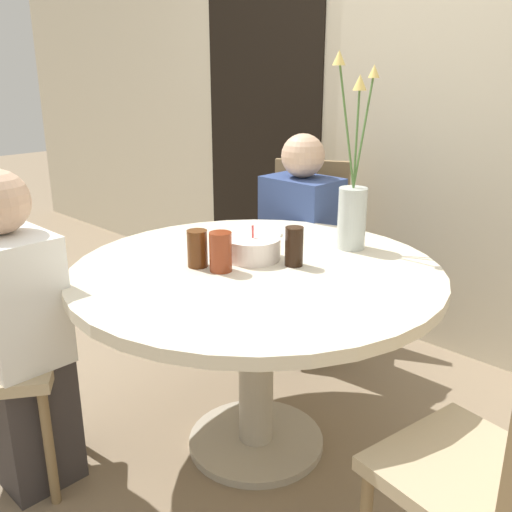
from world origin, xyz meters
The scene contains 14 objects.
ground_plane centered at (0.00, 0.00, 0.00)m, with size 16.00×16.00×0.00m, color #89755B.
wall_back centered at (0.00, 1.25, 1.30)m, with size 8.00×0.05×2.60m.
doorway_panel centered at (-1.13, 1.21, 1.02)m, with size 0.90×0.01×2.05m.
dining_table centered at (0.00, 0.00, 0.59)m, with size 1.27×1.27×0.72m.
chair_near_front centered at (-0.46, 0.84, 0.52)m, with size 0.54×0.54×0.92m.
chair_far_back centered at (0.94, -0.16, 0.52)m, with size 0.46×0.46×0.92m.
birthday_cake centered at (-0.07, 0.05, 0.76)m, with size 0.20×0.20×0.12m.
flower_vase centered at (0.10, 0.41, 0.90)m, with size 0.15×0.20×0.71m.
side_plate centered at (-0.27, 0.29, 0.72)m, with size 0.19×0.19×0.01m.
drink_glass_0 centered at (-0.06, -0.11, 0.78)m, with size 0.08×0.08×0.13m.
drink_glass_1 centered at (-0.15, -0.13, 0.78)m, with size 0.07×0.07×0.13m.
drink_glass_2 centered at (0.08, 0.11, 0.78)m, with size 0.06×0.06×0.14m.
person_guest centered at (-0.38, 0.70, 0.51)m, with size 0.34×0.24×1.08m.
person_boy centered at (-0.45, -0.66, 0.51)m, with size 0.34×0.24×1.08m.
Camera 1 is at (1.28, -1.31, 1.37)m, focal length 40.00 mm.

